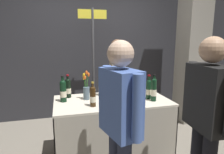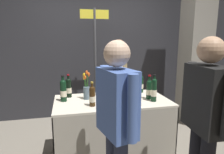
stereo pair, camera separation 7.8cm
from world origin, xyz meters
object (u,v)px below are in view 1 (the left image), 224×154
booth_signpost (93,56)px  display_bottle_0 (149,89)px  taster_foreground_right (207,112)px  tasting_table (112,118)px  wine_glass_near_vendor (119,87)px  featured_wine_bottle (125,90)px  flower_vase (86,89)px  vendor_presenter (117,77)px  concrete_pillar (193,43)px

booth_signpost → display_bottle_0: bearing=-66.4°
taster_foreground_right → display_bottle_0: bearing=9.5°
tasting_table → wine_glass_near_vendor: bearing=54.2°
featured_wine_bottle → wine_glass_near_vendor: featured_wine_bottle is taller
tasting_table → display_bottle_0: size_ratio=4.58×
taster_foreground_right → flower_vase: bearing=42.0°
booth_signpost → vendor_presenter: bearing=-49.6°
tasting_table → taster_foreground_right: size_ratio=0.92×
flower_vase → booth_signpost: (0.27, 1.04, 0.33)m
display_bottle_0 → flower_vase: flower_vase is taller
tasting_table → booth_signpost: booth_signpost is taller
wine_glass_near_vendor → vendor_presenter: (0.12, 0.52, 0.04)m
taster_foreground_right → booth_signpost: (-0.63, 2.17, 0.31)m
concrete_pillar → display_bottle_0: concrete_pillar is taller
concrete_pillar → taster_foreground_right: size_ratio=1.86×
vendor_presenter → booth_signpost: bearing=-132.1°
vendor_presenter → booth_signpost: size_ratio=0.75×
wine_glass_near_vendor → vendor_presenter: size_ratio=0.09×
display_bottle_0 → wine_glass_near_vendor: (-0.31, 0.29, -0.03)m
tasting_table → flower_vase: 0.51m
vendor_presenter → taster_foreground_right: taster_foreground_right is taller
display_bottle_0 → taster_foreground_right: size_ratio=0.20×
vendor_presenter → taster_foreground_right: size_ratio=0.98×
concrete_pillar → wine_glass_near_vendor: 1.80m
concrete_pillar → flower_vase: bearing=-160.6°
flower_vase → booth_signpost: size_ratio=0.18×
vendor_presenter → display_bottle_0: bearing=20.9°
concrete_pillar → featured_wine_bottle: concrete_pillar is taller
concrete_pillar → tasting_table: 2.16m
flower_vase → vendor_presenter: bearing=47.2°
concrete_pillar → featured_wine_bottle: bearing=-150.4°
vendor_presenter → wine_glass_near_vendor: bearing=-5.3°
featured_wine_bottle → vendor_presenter: (0.14, 0.84, -0.00)m
wine_glass_near_vendor → booth_signpost: 1.01m
display_bottle_0 → vendor_presenter: (-0.20, 0.82, 0.01)m
tasting_table → wine_glass_near_vendor: (0.16, 0.23, 0.34)m
vendor_presenter → featured_wine_bottle: bearing=-2.2°
display_bottle_0 → flower_vase: bearing=168.0°
concrete_pillar → taster_foreground_right: 2.27m
tasting_table → display_bottle_0: bearing=-7.8°
concrete_pillar → display_bottle_0: 1.66m
wine_glass_near_vendor → taster_foreground_right: (0.41, -1.26, 0.06)m
concrete_pillar → flower_vase: size_ratio=7.77×
flower_vase → taster_foreground_right: bearing=-51.6°
tasting_table → featured_wine_bottle: (0.14, -0.08, 0.39)m
flower_vase → booth_signpost: 1.13m
taster_foreground_right → wine_glass_near_vendor: bearing=21.8°
booth_signpost → taster_foreground_right: bearing=-73.8°
tasting_table → booth_signpost: 1.35m
concrete_pillar → taster_foreground_right: bearing=-122.3°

